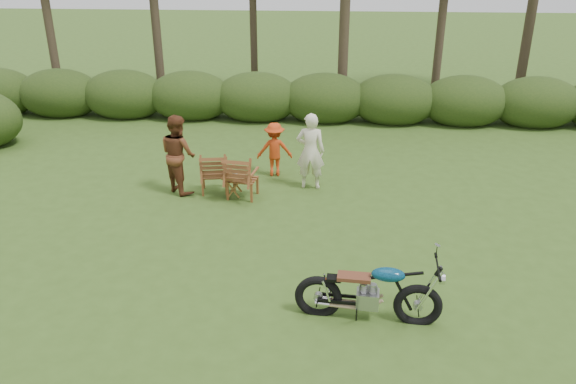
# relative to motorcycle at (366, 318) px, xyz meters

# --- Properties ---
(ground) EXTENTS (80.00, 80.00, 0.00)m
(ground) POSITION_rel_motorcycle_xyz_m (-0.76, 0.66, 0.00)
(ground) COLOR #344D19
(ground) RESTS_ON ground
(motorcycle) EXTENTS (1.94, 0.86, 1.08)m
(motorcycle) POSITION_rel_motorcycle_xyz_m (0.00, 0.00, 0.00)
(motorcycle) COLOR #0A5F8E
(motorcycle) RESTS_ON ground
(lawn_chair_right) EXTENTS (0.73, 0.73, 0.93)m
(lawn_chair_right) POSITION_rel_motorcycle_xyz_m (-2.32, 3.93, 0.00)
(lawn_chair_right) COLOR brown
(lawn_chair_right) RESTS_ON ground
(lawn_chair_left) EXTENTS (0.70, 0.70, 0.89)m
(lawn_chair_left) POSITION_rel_motorcycle_xyz_m (-2.94, 4.15, 0.00)
(lawn_chair_left) COLOR #602E18
(lawn_chair_left) RESTS_ON ground
(side_table) EXTENTS (0.47, 0.40, 0.48)m
(side_table) POSITION_rel_motorcycle_xyz_m (-2.48, 3.87, 0.24)
(side_table) COLOR brown
(side_table) RESTS_ON ground
(cup) EXTENTS (0.14, 0.14, 0.10)m
(cup) POSITION_rel_motorcycle_xyz_m (-2.46, 3.87, 0.53)
(cup) COLOR beige
(cup) RESTS_ON side_table
(adult_a) EXTENTS (0.61, 0.42, 1.63)m
(adult_a) POSITION_rel_motorcycle_xyz_m (-0.97, 4.54, 0.00)
(adult_a) COLOR beige
(adult_a) RESTS_ON ground
(adult_b) EXTENTS (1.00, 1.00, 1.64)m
(adult_b) POSITION_rel_motorcycle_xyz_m (-3.67, 4.15, 0.00)
(adult_b) COLOR brown
(adult_b) RESTS_ON ground
(child) EXTENTS (0.83, 0.54, 1.21)m
(child) POSITION_rel_motorcycle_xyz_m (-1.79, 5.18, 0.00)
(child) COLOR #BE3811
(child) RESTS_ON ground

